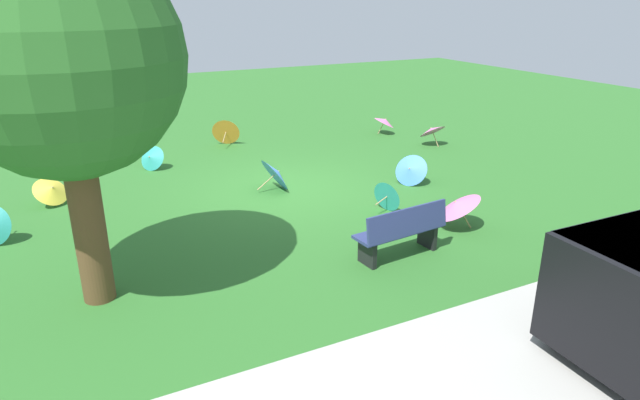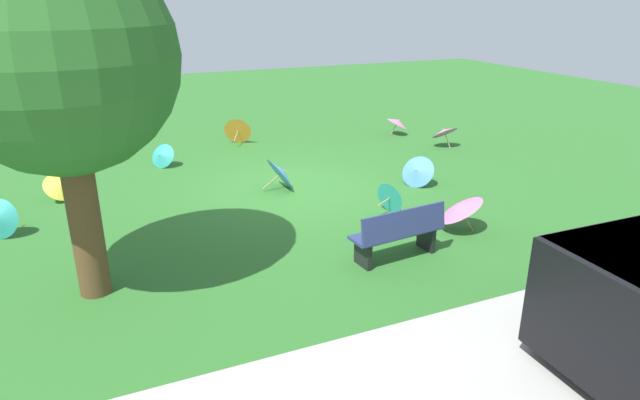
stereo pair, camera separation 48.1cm
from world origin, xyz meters
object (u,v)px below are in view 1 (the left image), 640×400
Objects in this scene: parasol_teal_0 at (388,196)px; parasol_pink_2 at (457,205)px; parasol_blue_1 at (276,173)px; park_bench at (402,231)px; parasol_pink_0 at (432,130)px; parasol_orange_0 at (226,131)px; parasol_yellow_0 at (51,190)px; shade_tree at (62,61)px; parasol_pink_1 at (385,121)px; parasol_blue_0 at (410,169)px; parasol_teal_2 at (151,158)px.

parasol_pink_2 is at bearing 116.89° from parasol_teal_0.
parasol_blue_1 reaches higher than parasol_teal_0.
park_bench is 4.04m from parasol_blue_1.
parasol_pink_0 is 5.66m from parasol_blue_1.
parasol_orange_0 reaches higher than parasol_pink_0.
shade_tree is at bearing 95.60° from parasol_yellow_0.
parasol_orange_0 is 4.86m from parasol_pink_1.
parasol_yellow_0 is at bearing -35.01° from parasol_pink_2.
parasol_pink_0 is at bearing -177.91° from parasol_yellow_0.
parasol_yellow_0 is at bearing -84.40° from shade_tree.
parasol_orange_0 is at bearing -63.59° from parasol_blue_0.
parasol_pink_1 is at bearing -121.26° from park_bench.
parasol_pink_0 is at bearing -135.10° from parasol_blue_0.
parasol_teal_2 is (3.70, -4.93, -0.01)m from parasol_teal_0.
parasol_pink_2 is (-0.65, 1.29, 0.13)m from parasol_teal_0.
parasol_pink_2 is (-6.21, 0.30, -2.86)m from shade_tree.
park_bench is at bearing 169.42° from shade_tree.
park_bench is 1.78× the size of parasol_blue_0.
parasol_orange_0 is at bearing -78.78° from parasol_teal_0.
parasol_blue_0 reaches higher than parasol_teal_2.
parasol_blue_0 is (2.58, 2.57, -0.10)m from parasol_pink_0.
parasol_blue_0 reaches higher than parasol_teal_0.
parasol_teal_0 is 6.86m from parasol_yellow_0.
parasol_teal_2 is (5.05, -3.78, -0.04)m from parasol_blue_0.
parasol_pink_0 is at bearing -123.20° from parasol_pink_2.
parasol_pink_0 is 0.77× the size of parasol_pink_2.
parasol_pink_2 is at bearing 144.99° from parasol_yellow_0.
park_bench reaches higher than parasol_pink_2.
shade_tree reaches higher than parasol_pink_2.
parasol_pink_0 is at bearing 170.95° from parasol_teal_2.
parasol_teal_0 is 1.78m from parasol_blue_0.
shade_tree is 6.90m from parasol_teal_2.
parasol_pink_2 is (-6.63, 4.65, 0.11)m from parasol_yellow_0.
parasol_pink_0 is 9.92m from parasol_yellow_0.
parasol_blue_0 reaches higher than parasol_pink_1.
parasol_pink_1 is (-9.45, -2.10, 0.07)m from parasol_yellow_0.
parasol_blue_1 is (-4.04, -3.15, -2.93)m from shade_tree.
park_bench is 1.81× the size of parasol_yellow_0.
parasol_blue_0 is 3.04m from parasol_blue_1.
parasol_pink_1 is 0.95× the size of parasol_blue_1.
parasol_blue_1 is at bearing 128.28° from parasol_teal_2.
parasol_orange_0 is (0.32, -8.30, -0.07)m from park_bench.
shade_tree reaches higher than parasol_teal_0.
parasol_pink_0 is (-9.48, -4.71, -2.87)m from shade_tree.
shade_tree reaches higher than parasol_yellow_0.
parasol_pink_2 reaches higher than parasol_yellow_0.
shade_tree reaches higher than parasol_pink_1.
shade_tree is at bearing 37.91° from parasol_blue_1.
parasol_pink_0 reaches higher than parasol_pink_1.
parasol_pink_1 is 5.97m from parasol_blue_1.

